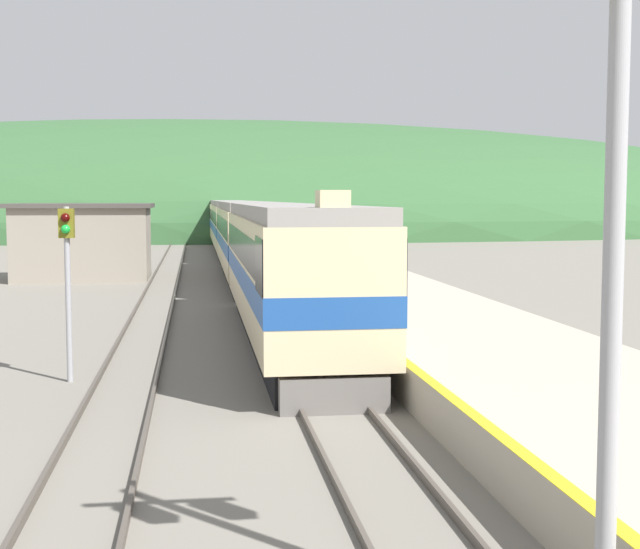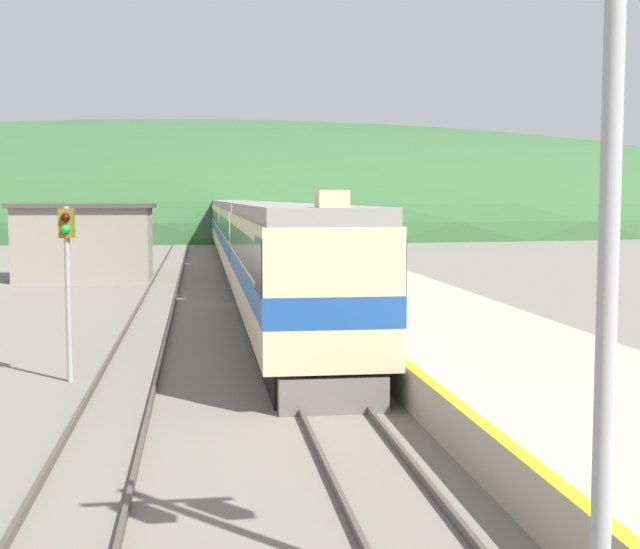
{
  "view_description": "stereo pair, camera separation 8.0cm",
  "coord_description": "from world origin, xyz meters",
  "px_view_note": "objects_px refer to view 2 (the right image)",
  "views": [
    {
      "loc": [
        -2.83,
        -2.02,
        4.51
      ],
      "look_at": [
        0.33,
        20.73,
        2.54
      ],
      "focal_mm": 50.0,
      "sensor_mm": 36.0,
      "label": 1
    },
    {
      "loc": [
        -2.75,
        -2.03,
        4.51
      ],
      "look_at": [
        0.33,
        20.73,
        2.54
      ],
      "focal_mm": 50.0,
      "sensor_mm": 36.0,
      "label": 2
    }
  ],
  "objects_px": {
    "carriage_second": "(250,238)",
    "signal_post_siding": "(67,257)",
    "carriage_fourth": "(226,219)",
    "express_train_lead_car": "(290,268)",
    "carriage_third": "(235,226)",
    "signal_mast_main": "(614,77)"
  },
  "relations": [
    {
      "from": "express_train_lead_car",
      "to": "signal_post_siding",
      "type": "height_order",
      "value": "express_train_lead_car"
    },
    {
      "from": "carriage_third",
      "to": "signal_mast_main",
      "type": "relative_size",
      "value": 2.44
    },
    {
      "from": "carriage_second",
      "to": "signal_post_siding",
      "type": "xyz_separation_m",
      "value": [
        -5.95,
        -26.2,
        0.72
      ]
    },
    {
      "from": "carriage_fourth",
      "to": "signal_post_siding",
      "type": "relative_size",
      "value": 4.85
    },
    {
      "from": "express_train_lead_car",
      "to": "carriage_third",
      "type": "relative_size",
      "value": 0.92
    },
    {
      "from": "carriage_second",
      "to": "carriage_third",
      "type": "relative_size",
      "value": 1.0
    },
    {
      "from": "carriage_third",
      "to": "signal_post_siding",
      "type": "xyz_separation_m",
      "value": [
        -5.95,
        -47.99,
        0.72
      ]
    },
    {
      "from": "carriage_fourth",
      "to": "signal_mast_main",
      "type": "relative_size",
      "value": 2.44
    },
    {
      "from": "carriage_second",
      "to": "carriage_fourth",
      "type": "distance_m",
      "value": 43.57
    },
    {
      "from": "express_train_lead_car",
      "to": "carriage_fourth",
      "type": "relative_size",
      "value": 0.92
    },
    {
      "from": "signal_post_siding",
      "to": "express_train_lead_car",
      "type": "bearing_deg",
      "value": 40.43
    },
    {
      "from": "express_train_lead_car",
      "to": "carriage_second",
      "type": "relative_size",
      "value": 0.92
    },
    {
      "from": "carriage_second",
      "to": "carriage_fourth",
      "type": "bearing_deg",
      "value": 90.0
    },
    {
      "from": "express_train_lead_car",
      "to": "carriage_fourth",
      "type": "bearing_deg",
      "value": 90.0
    },
    {
      "from": "signal_post_siding",
      "to": "carriage_fourth",
      "type": "bearing_deg",
      "value": 85.13
    },
    {
      "from": "carriage_second",
      "to": "carriage_fourth",
      "type": "relative_size",
      "value": 1.0
    },
    {
      "from": "express_train_lead_car",
      "to": "carriage_third",
      "type": "distance_m",
      "value": 42.92
    },
    {
      "from": "signal_post_siding",
      "to": "carriage_third",
      "type": "bearing_deg",
      "value": 82.93
    },
    {
      "from": "carriage_third",
      "to": "signal_post_siding",
      "type": "relative_size",
      "value": 4.85
    },
    {
      "from": "carriage_fourth",
      "to": "signal_post_siding",
      "type": "bearing_deg",
      "value": -94.87
    },
    {
      "from": "express_train_lead_car",
      "to": "signal_post_siding",
      "type": "distance_m",
      "value": 7.85
    },
    {
      "from": "carriage_fourth",
      "to": "signal_post_siding",
      "type": "distance_m",
      "value": 70.03
    }
  ]
}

